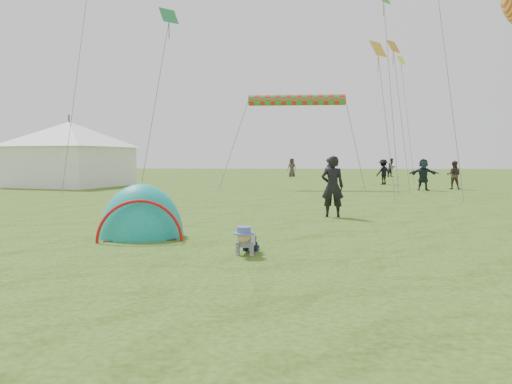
# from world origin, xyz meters

# --- Properties ---
(ground) EXTENTS (140.00, 140.00, 0.00)m
(ground) POSITION_xyz_m (0.00, 0.00, 0.00)
(ground) COLOR #24490B
(crawling_toddler) EXTENTS (0.60, 0.79, 0.56)m
(crawling_toddler) POSITION_xyz_m (-0.76, -0.38, 0.28)
(crawling_toddler) COLOR black
(crawling_toddler) RESTS_ON ground
(popup_tent) EXTENTS (2.20, 1.95, 2.44)m
(popup_tent) POSITION_xyz_m (-3.33, 1.46, 0.00)
(popup_tent) COLOR #078275
(popup_tent) RESTS_ON ground
(standing_adult) EXTENTS (0.70, 0.47, 1.86)m
(standing_adult) POSITION_xyz_m (1.31, 5.65, 0.93)
(standing_adult) COLOR black
(standing_adult) RESTS_ON ground
(event_marquee) EXTENTS (7.67, 7.67, 4.33)m
(event_marquee) POSITION_xyz_m (-13.90, 20.89, 2.17)
(event_marquee) COLOR white
(event_marquee) RESTS_ON ground
(crowd_person_1) EXTENTS (1.06, 1.01, 1.73)m
(crowd_person_1) POSITION_xyz_m (9.23, 37.27, 0.86)
(crowd_person_1) COLOR #302821
(crowd_person_1) RESTS_ON ground
(crowd_person_3) EXTENTS (1.25, 1.11, 1.68)m
(crowd_person_3) POSITION_xyz_m (6.12, 24.12, 0.84)
(crowd_person_3) COLOR black
(crowd_person_3) RESTS_ON ground
(crowd_person_5) EXTENTS (1.61, 0.52, 1.74)m
(crowd_person_5) POSITION_xyz_m (7.28, 18.38, 0.87)
(crowd_person_5) COLOR #1E2A31
(crowd_person_5) RESTS_ON ground
(crowd_person_6) EXTENTS (0.68, 0.76, 1.75)m
(crowd_person_6) POSITION_xyz_m (-21.41, 30.23, 0.87)
(crowd_person_6) COLOR #2B2B35
(crowd_person_6) RESTS_ON ground
(crowd_person_7) EXTENTS (0.94, 0.85, 1.58)m
(crowd_person_7) POSITION_xyz_m (-19.69, 23.01, 0.79)
(crowd_person_7) COLOR #392A27
(crowd_person_7) RESTS_ON ground
(crowd_person_9) EXTENTS (1.20, 1.30, 1.76)m
(crowd_person_9) POSITION_xyz_m (3.44, 36.65, 0.88)
(crowd_person_9) COLOR #26262E
(crowd_person_9) RESTS_ON ground
(crowd_person_10) EXTENTS (0.99, 0.82, 1.73)m
(crowd_person_10) POSITION_xyz_m (0.03, 37.05, 0.86)
(crowd_person_10) COLOR #40332F
(crowd_person_10) RESTS_ON ground
(crowd_person_13) EXTENTS (0.95, 0.85, 1.61)m
(crowd_person_13) POSITION_xyz_m (9.24, 19.44, 0.81)
(crowd_person_13) COLOR #402E28
(crowd_person_13) RESTS_ON ground
(rainbow_tube_kite) EXTENTS (5.67, 0.64, 0.64)m
(rainbow_tube_kite) POSITION_xyz_m (0.32, 20.05, 5.18)
(rainbow_tube_kite) COLOR red
(diamond_kite_2) EXTENTS (0.81, 0.81, 0.66)m
(diamond_kite_2) POSITION_xyz_m (8.32, 29.65, 9.21)
(diamond_kite_2) COLOR #E7FF31
(diamond_kite_3) EXTENTS (0.87, 0.87, 0.71)m
(diamond_kite_3) POSITION_xyz_m (-5.53, 13.11, 8.22)
(diamond_kite_3) COLOR #258644
(diamond_kite_7) EXTENTS (0.91, 0.91, 0.74)m
(diamond_kite_7) POSITION_xyz_m (6.04, 21.03, 8.38)
(diamond_kite_7) COLOR orange
(diamond_kite_8) EXTENTS (1.04, 1.04, 0.85)m
(diamond_kite_8) POSITION_xyz_m (4.54, 17.30, 7.47)
(diamond_kite_8) COLOR gold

